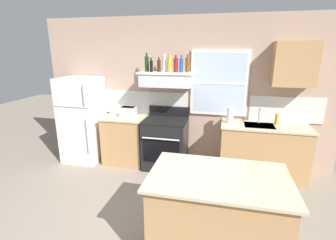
{
  "coord_description": "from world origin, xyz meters",
  "views": [
    {
      "loc": [
        0.76,
        -2.3,
        2.13
      ],
      "look_at": [
        -0.05,
        1.2,
        1.1
      ],
      "focal_mm": 26.56,
      "sensor_mm": 36.0,
      "label": 1
    }
  ],
  "objects_px": {
    "bottle_dark_green_wine": "(147,64)",
    "bottle_champagne_gold_foil": "(170,64)",
    "bottle_clear_tall": "(165,64)",
    "bottle_amber_wine": "(187,65)",
    "kitchen_island": "(217,215)",
    "paper_towel_roll": "(230,115)",
    "refrigerator": "(83,120)",
    "bottle_blue_liqueur": "(181,65)",
    "dish_soap_bottle": "(277,119)",
    "bottle_balsamic_dark": "(151,66)",
    "bottle_brown_stout": "(159,66)",
    "toaster": "(128,112)",
    "bottle_red_label_wine": "(176,65)",
    "stove_range": "(166,143)"
  },
  "relations": [
    {
      "from": "bottle_clear_tall",
      "to": "stove_range",
      "type": "bearing_deg",
      "value": -71.62
    },
    {
      "from": "kitchen_island",
      "to": "bottle_red_label_wine",
      "type": "bearing_deg",
      "value": 113.1
    },
    {
      "from": "bottle_champagne_gold_foil",
      "to": "dish_soap_bottle",
      "type": "distance_m",
      "value": 2.02
    },
    {
      "from": "dish_soap_bottle",
      "to": "bottle_blue_liqueur",
      "type": "bearing_deg",
      "value": -178.16
    },
    {
      "from": "stove_range",
      "to": "bottle_champagne_gold_foil",
      "type": "height_order",
      "value": "bottle_champagne_gold_foil"
    },
    {
      "from": "bottle_blue_liqueur",
      "to": "bottle_clear_tall",
      "type": "bearing_deg",
      "value": 169.03
    },
    {
      "from": "bottle_dark_green_wine",
      "to": "kitchen_island",
      "type": "distance_m",
      "value": 2.81
    },
    {
      "from": "bottle_brown_stout",
      "to": "bottle_clear_tall",
      "type": "distance_m",
      "value": 0.1
    },
    {
      "from": "refrigerator",
      "to": "bottle_red_label_wine",
      "type": "relative_size",
      "value": 5.59
    },
    {
      "from": "bottle_balsamic_dark",
      "to": "kitchen_island",
      "type": "xyz_separation_m",
      "value": [
        1.26,
        -1.92,
        -1.39
      ]
    },
    {
      "from": "bottle_dark_green_wine",
      "to": "bottle_brown_stout",
      "type": "height_order",
      "value": "bottle_dark_green_wine"
    },
    {
      "from": "bottle_balsamic_dark",
      "to": "bottle_brown_stout",
      "type": "distance_m",
      "value": 0.15
    },
    {
      "from": "dish_soap_bottle",
      "to": "stove_range",
      "type": "bearing_deg",
      "value": -175.82
    },
    {
      "from": "stove_range",
      "to": "bottle_clear_tall",
      "type": "distance_m",
      "value": 1.42
    },
    {
      "from": "bottle_clear_tall",
      "to": "bottle_amber_wine",
      "type": "distance_m",
      "value": 0.41
    },
    {
      "from": "bottle_clear_tall",
      "to": "dish_soap_bottle",
      "type": "distance_m",
      "value": 2.12
    },
    {
      "from": "bottle_champagne_gold_foil",
      "to": "dish_soap_bottle",
      "type": "xyz_separation_m",
      "value": [
        1.82,
        0.05,
        -0.88
      ]
    },
    {
      "from": "toaster",
      "to": "paper_towel_roll",
      "type": "distance_m",
      "value": 1.84
    },
    {
      "from": "bottle_clear_tall",
      "to": "bottle_red_label_wine",
      "type": "bearing_deg",
      "value": -11.79
    },
    {
      "from": "refrigerator",
      "to": "toaster",
      "type": "height_order",
      "value": "refrigerator"
    },
    {
      "from": "bottle_balsamic_dark",
      "to": "kitchen_island",
      "type": "distance_m",
      "value": 2.68
    },
    {
      "from": "bottle_brown_stout",
      "to": "bottle_balsamic_dark",
      "type": "bearing_deg",
      "value": -140.08
    },
    {
      "from": "refrigerator",
      "to": "kitchen_island",
      "type": "relative_size",
      "value": 1.16
    },
    {
      "from": "bottle_blue_liqueur",
      "to": "bottle_amber_wine",
      "type": "distance_m",
      "value": 0.11
    },
    {
      "from": "toaster",
      "to": "bottle_dark_green_wine",
      "type": "relative_size",
      "value": 0.92
    },
    {
      "from": "paper_towel_roll",
      "to": "kitchen_island",
      "type": "distance_m",
      "value": 2.01
    },
    {
      "from": "bottle_champagne_gold_foil",
      "to": "bottle_brown_stout",
      "type": "bearing_deg",
      "value": 166.85
    },
    {
      "from": "stove_range",
      "to": "bottle_champagne_gold_foil",
      "type": "xyz_separation_m",
      "value": [
        0.06,
        0.09,
        1.41
      ]
    },
    {
      "from": "bottle_dark_green_wine",
      "to": "bottle_balsamic_dark",
      "type": "xyz_separation_m",
      "value": [
        0.1,
        -0.07,
        -0.03
      ]
    },
    {
      "from": "refrigerator",
      "to": "bottle_blue_liqueur",
      "type": "distance_m",
      "value": 2.18
    },
    {
      "from": "bottle_clear_tall",
      "to": "bottle_red_label_wine",
      "type": "xyz_separation_m",
      "value": [
        0.21,
        -0.04,
        -0.01
      ]
    },
    {
      "from": "bottle_dark_green_wine",
      "to": "bottle_champagne_gold_foil",
      "type": "xyz_separation_m",
      "value": [
        0.42,
        -0.03,
        -0.0
      ]
    },
    {
      "from": "bottle_brown_stout",
      "to": "dish_soap_bottle",
      "type": "relative_size",
      "value": 1.38
    },
    {
      "from": "bottle_clear_tall",
      "to": "paper_towel_roll",
      "type": "bearing_deg",
      "value": -5.26
    },
    {
      "from": "bottle_blue_liqueur",
      "to": "paper_towel_roll",
      "type": "height_order",
      "value": "bottle_blue_liqueur"
    },
    {
      "from": "toaster",
      "to": "bottle_balsamic_dark",
      "type": "height_order",
      "value": "bottle_balsamic_dark"
    },
    {
      "from": "refrigerator",
      "to": "toaster",
      "type": "relative_size",
      "value": 5.48
    },
    {
      "from": "dish_soap_bottle",
      "to": "refrigerator",
      "type": "bearing_deg",
      "value": -177.4
    },
    {
      "from": "bottle_balsamic_dark",
      "to": "toaster",
      "type": "bearing_deg",
      "value": -178.77
    },
    {
      "from": "toaster",
      "to": "bottle_dark_green_wine",
      "type": "distance_m",
      "value": 0.95
    },
    {
      "from": "bottle_champagne_gold_foil",
      "to": "bottle_red_label_wine",
      "type": "distance_m",
      "value": 0.11
    },
    {
      "from": "bottle_brown_stout",
      "to": "bottle_blue_liqueur",
      "type": "xyz_separation_m",
      "value": [
        0.41,
        -0.05,
        0.02
      ]
    },
    {
      "from": "bottle_balsamic_dark",
      "to": "bottle_blue_liqueur",
      "type": "xyz_separation_m",
      "value": [
        0.52,
        0.04,
        0.02
      ]
    },
    {
      "from": "bottle_clear_tall",
      "to": "bottle_blue_liqueur",
      "type": "height_order",
      "value": "bottle_clear_tall"
    },
    {
      "from": "stove_range",
      "to": "bottle_clear_tall",
      "type": "xyz_separation_m",
      "value": [
        -0.05,
        0.15,
        1.41
      ]
    },
    {
      "from": "paper_towel_roll",
      "to": "bottle_amber_wine",
      "type": "bearing_deg",
      "value": 173.22
    },
    {
      "from": "bottle_balsamic_dark",
      "to": "bottle_blue_liqueur",
      "type": "bearing_deg",
      "value": 4.78
    },
    {
      "from": "toaster",
      "to": "kitchen_island",
      "type": "relative_size",
      "value": 0.21
    },
    {
      "from": "kitchen_island",
      "to": "bottle_champagne_gold_foil",
      "type": "bearing_deg",
      "value": 115.76
    },
    {
      "from": "bottle_dark_green_wine",
      "to": "dish_soap_bottle",
      "type": "relative_size",
      "value": 1.79
    }
  ]
}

